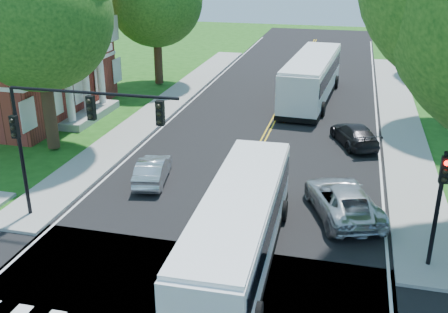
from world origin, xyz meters
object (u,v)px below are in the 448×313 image
(bus_follow, at_px, (312,77))
(hatchback, at_px, (153,170))
(signal_ne, at_px, (440,195))
(bus_lead, at_px, (239,227))
(signal_nw, at_px, (67,125))
(dark_sedan, at_px, (354,134))
(suv, at_px, (343,200))

(bus_follow, relative_size, hatchback, 3.45)
(signal_ne, relative_size, hatchback, 1.15)
(bus_lead, xyz_separation_m, hatchback, (-5.72, 6.06, -0.90))
(signal_nw, height_order, dark_sedan, signal_nw)
(signal_ne, bearing_deg, suv, 133.36)
(signal_nw, relative_size, signal_ne, 1.62)
(bus_follow, height_order, suv, bus_follow)
(bus_lead, distance_m, dark_sedan, 14.44)
(signal_ne, distance_m, bus_follow, 22.70)
(signal_ne, bearing_deg, bus_lead, -168.83)
(bus_lead, xyz_separation_m, suv, (3.56, 4.75, -0.80))
(signal_ne, relative_size, dark_sedan, 0.99)
(signal_ne, bearing_deg, hatchback, 159.29)
(signal_nw, relative_size, dark_sedan, 1.62)
(signal_ne, bearing_deg, bus_follow, 105.99)
(bus_lead, relative_size, dark_sedan, 2.54)
(signal_nw, relative_size, hatchback, 1.87)
(signal_nw, relative_size, bus_lead, 0.64)
(bus_lead, bearing_deg, hatchback, -47.97)
(hatchback, bearing_deg, suv, 161.50)
(bus_follow, bearing_deg, bus_lead, 92.42)
(signal_nw, xyz_separation_m, dark_sedan, (11.19, 12.55, -3.72))
(dark_sedan, bearing_deg, bus_lead, 52.48)
(signal_ne, relative_size, bus_lead, 0.39)
(signal_ne, bearing_deg, dark_sedan, 102.87)
(hatchback, bearing_deg, bus_lead, 122.88)
(suv, bearing_deg, signal_ne, 113.45)
(bus_follow, height_order, dark_sedan, bus_follow)
(suv, bearing_deg, signal_nw, -2.38)
(suv, bearing_deg, dark_sedan, -112.16)
(hatchback, relative_size, dark_sedan, 0.86)
(signal_ne, distance_m, hatchback, 13.56)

